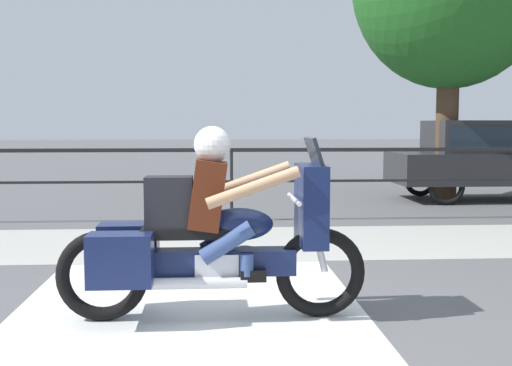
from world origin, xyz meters
The scene contains 6 objects.
ground_plane centered at (0.00, 0.00, 0.00)m, with size 120.00×120.00×0.00m, color #565659.
sidewalk_band centered at (0.00, 3.40, 0.01)m, with size 44.00×2.40×0.01m, color #A8A59E.
crosswalk_band centered at (-0.49, -0.20, 0.00)m, with size 2.90×6.00×0.01m, color silver.
fence_railing centered at (0.00, 5.25, 0.92)m, with size 36.00×0.05×1.17m.
motorcycle centered at (-0.31, 0.14, 0.68)m, with size 2.45×0.76×1.54m.
parked_car centered at (5.36, 7.84, 0.93)m, with size 4.20×1.71×1.62m.
Camera 1 is at (-0.28, -4.87, 1.55)m, focal length 45.00 mm.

